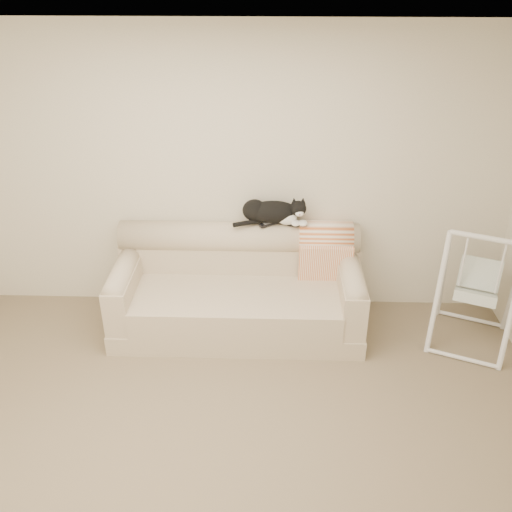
{
  "coord_description": "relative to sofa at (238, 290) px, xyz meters",
  "views": [
    {
      "loc": [
        0.37,
        -2.72,
        3.11
      ],
      "look_at": [
        0.24,
        1.27,
        0.9
      ],
      "focal_mm": 40.0,
      "sensor_mm": 36.0,
      "label": 1
    }
  ],
  "objects": [
    {
      "name": "throw_blanket",
      "position": [
        0.78,
        0.23,
        0.37
      ],
      "size": [
        0.48,
        0.38,
        0.58
      ],
      "color": "#CE642D",
      "rests_on": "sofa"
    },
    {
      "name": "tuxedo_cat",
      "position": [
        0.3,
        0.25,
        0.67
      ],
      "size": [
        0.66,
        0.27,
        0.26
      ],
      "color": "black",
      "rests_on": "sofa"
    },
    {
      "name": "remote_a",
      "position": [
        0.27,
        0.23,
        0.56
      ],
      "size": [
        0.18,
        0.14,
        0.03
      ],
      "color": "black",
      "rests_on": "sofa"
    },
    {
      "name": "ground_plane",
      "position": [
        -0.07,
        -1.62,
        -0.35
      ],
      "size": [
        5.0,
        5.0,
        0.0
      ],
      "primitive_type": "plane",
      "color": "#716148",
      "rests_on": "ground"
    },
    {
      "name": "sofa",
      "position": [
        0.0,
        0.0,
        0.0
      ],
      "size": [
        2.2,
        0.93,
        0.9
      ],
      "color": "#C1B393",
      "rests_on": "ground"
    },
    {
      "name": "remote_b",
      "position": [
        0.52,
        0.23,
        0.56
      ],
      "size": [
        0.17,
        0.07,
        0.02
      ],
      "color": "black",
      "rests_on": "sofa"
    },
    {
      "name": "room_shell",
      "position": [
        -0.07,
        -1.62,
        1.18
      ],
      "size": [
        5.04,
        4.04,
        2.6
      ],
      "color": "beige",
      "rests_on": "ground"
    },
    {
      "name": "baby_swing",
      "position": [
        2.04,
        -0.19,
        0.17
      ],
      "size": [
        0.84,
        0.86,
        1.04
      ],
      "color": "white",
      "rests_on": "ground"
    }
  ]
}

